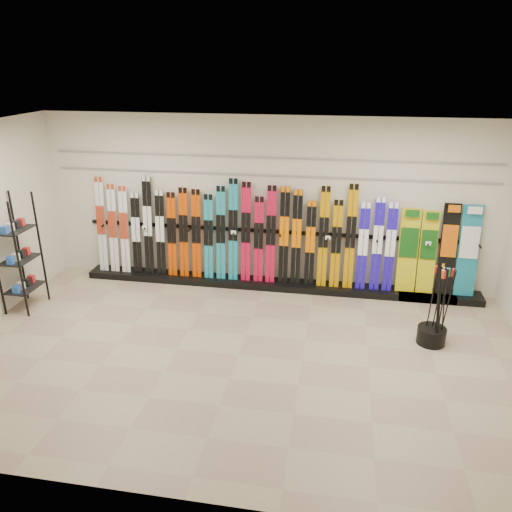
# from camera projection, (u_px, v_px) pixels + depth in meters

# --- Properties ---
(floor) EXTENTS (8.00, 8.00, 0.00)m
(floor) POSITION_uv_depth(u_px,v_px,m) (239.00, 355.00, 6.96)
(floor) COLOR gray
(floor) RESTS_ON ground
(back_wall) EXTENTS (8.00, 0.00, 8.00)m
(back_wall) POSITION_uv_depth(u_px,v_px,m) (266.00, 203.00, 8.70)
(back_wall) COLOR beige
(back_wall) RESTS_ON floor
(ceiling) EXTENTS (8.00, 8.00, 0.00)m
(ceiling) POSITION_uv_depth(u_px,v_px,m) (235.00, 136.00, 5.85)
(ceiling) COLOR silver
(ceiling) RESTS_ON back_wall
(ski_rack_base) EXTENTS (8.00, 0.40, 0.12)m
(ski_rack_base) POSITION_uv_depth(u_px,v_px,m) (276.00, 284.00, 8.99)
(ski_rack_base) COLOR black
(ski_rack_base) RESTS_ON floor
(skis) EXTENTS (5.37, 0.19, 1.83)m
(skis) POSITION_uv_depth(u_px,v_px,m) (239.00, 235.00, 8.80)
(skis) COLOR silver
(skis) RESTS_ON ski_rack_base
(snowboards) EXTENTS (1.28, 0.24, 1.54)m
(snowboards) POSITION_uv_depth(u_px,v_px,m) (439.00, 251.00, 8.33)
(snowboards) COLOR gold
(snowboards) RESTS_ON ski_rack_base
(accessory_rack) EXTENTS (0.40, 0.60, 1.90)m
(accessory_rack) POSITION_uv_depth(u_px,v_px,m) (19.00, 254.00, 7.96)
(accessory_rack) COLOR black
(accessory_rack) RESTS_ON floor
(pole_bin) EXTENTS (0.41, 0.41, 0.25)m
(pole_bin) POSITION_uv_depth(u_px,v_px,m) (431.00, 335.00, 7.20)
(pole_bin) COLOR black
(pole_bin) RESTS_ON floor
(ski_poles) EXTENTS (0.27, 0.36, 1.18)m
(ski_poles) POSITION_uv_depth(u_px,v_px,m) (439.00, 307.00, 6.99)
(ski_poles) COLOR black
(ski_poles) RESTS_ON pole_bin
(slatwall_rail_0) EXTENTS (7.60, 0.02, 0.03)m
(slatwall_rail_0) POSITION_uv_depth(u_px,v_px,m) (266.00, 175.00, 8.49)
(slatwall_rail_0) COLOR gray
(slatwall_rail_0) RESTS_ON back_wall
(slatwall_rail_1) EXTENTS (7.60, 0.02, 0.03)m
(slatwall_rail_1) POSITION_uv_depth(u_px,v_px,m) (267.00, 158.00, 8.38)
(slatwall_rail_1) COLOR gray
(slatwall_rail_1) RESTS_ON back_wall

